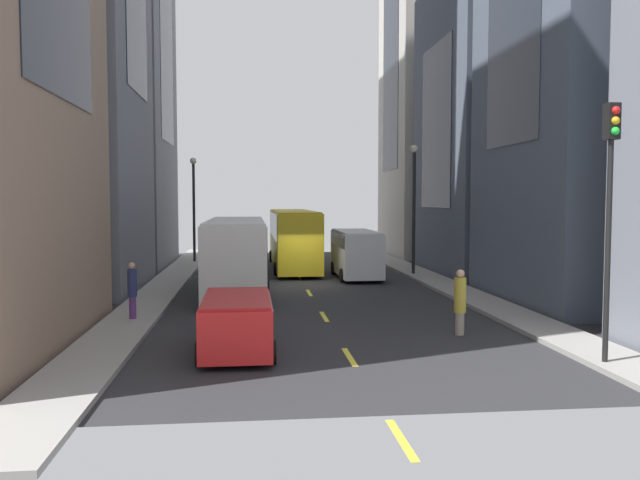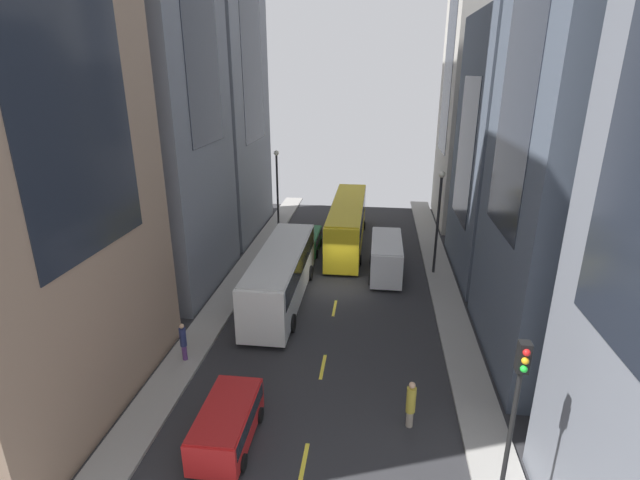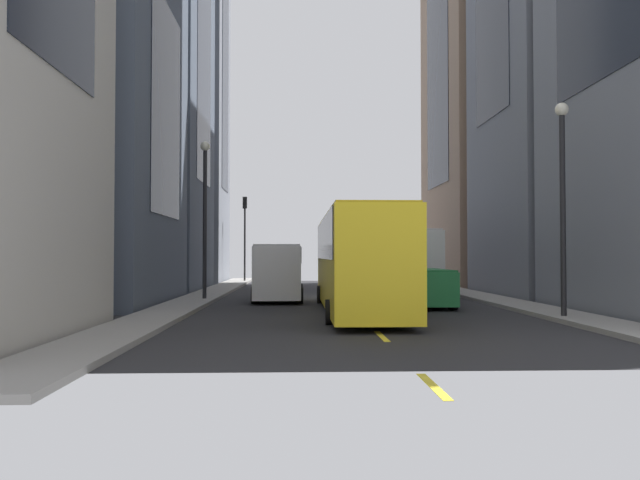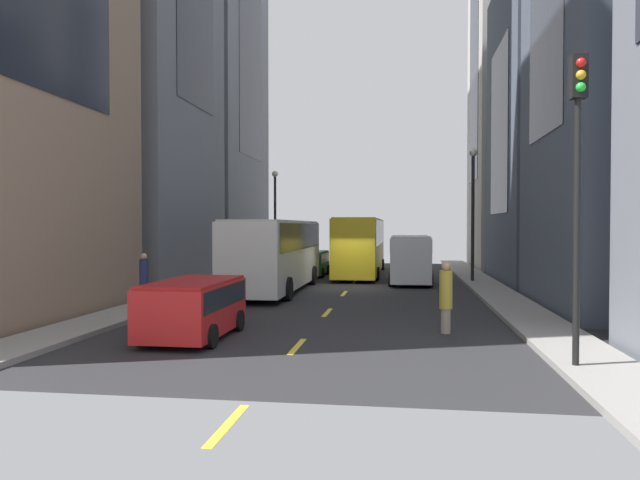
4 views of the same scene
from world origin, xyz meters
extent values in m
plane|color=#28282B|center=(0.00, 0.00, 0.00)|extent=(39.48, 39.48, 0.00)
cube|color=gray|center=(-6.82, 0.00, 0.07)|extent=(1.84, 44.00, 0.15)
cube|color=gray|center=(6.82, 0.00, 0.07)|extent=(1.84, 44.00, 0.15)
cube|color=yellow|center=(0.00, -21.00, 0.01)|extent=(0.16, 2.00, 0.01)
cube|color=yellow|center=(0.00, -15.00, 0.01)|extent=(0.16, 2.00, 0.01)
cube|color=yellow|center=(0.00, -9.00, 0.01)|extent=(0.16, 2.00, 0.01)
cube|color=yellow|center=(0.00, -3.00, 0.01)|extent=(0.16, 2.00, 0.01)
cube|color=yellow|center=(0.00, 3.00, 0.01)|extent=(0.16, 2.00, 0.01)
cube|color=yellow|center=(0.00, 9.00, 0.01)|extent=(0.16, 2.00, 0.01)
cube|color=yellow|center=(0.00, 15.00, 0.01)|extent=(0.16, 2.00, 0.01)
cube|color=yellow|center=(0.00, 21.00, 0.01)|extent=(0.16, 2.00, 0.01)
cube|color=#937760|center=(-12.17, -12.88, 15.85)|extent=(8.45, 11.89, 31.69)
cube|color=#1E232D|center=(-12.17, -12.88, 15.85)|extent=(8.53, 6.54, 17.43)
cube|color=slate|center=(12.10, -17.36, 16.07)|extent=(8.31, 7.17, 32.14)
cube|color=#1E232D|center=(12.10, -17.36, 16.07)|extent=(8.39, 3.94, 17.68)
cube|color=#4C5666|center=(11.18, -6.63, 14.45)|extent=(6.48, 9.45, 28.89)
cube|color=#1E232D|center=(11.18, -6.63, 14.45)|extent=(6.55, 5.20, 15.89)
cube|color=#4C5666|center=(11.87, 3.98, 8.47)|extent=(7.86, 10.28, 16.95)
cube|color=#1E232D|center=(11.87, 3.98, 8.47)|extent=(7.94, 5.65, 9.32)
cube|color=silver|center=(-3.31, -2.51, 1.77)|extent=(2.55, 11.02, 3.00)
cube|color=black|center=(-3.31, -2.51, 2.62)|extent=(2.60, 10.14, 1.20)
cube|color=beige|center=(-3.31, -2.51, 3.31)|extent=(2.45, 10.58, 0.08)
cylinder|color=black|center=(-4.48, 0.91, 0.50)|extent=(0.46, 1.00, 1.00)
cylinder|color=black|center=(-2.14, 0.91, 0.50)|extent=(0.46, 1.00, 1.00)
cylinder|color=black|center=(-4.48, -5.92, 0.50)|extent=(0.46, 1.00, 1.00)
cylinder|color=black|center=(-2.14, -5.92, 0.50)|extent=(0.46, 1.00, 1.00)
cube|color=yellow|center=(-0.02, 8.09, 1.86)|extent=(2.45, 13.28, 3.30)
cube|color=black|center=(-0.02, 8.09, 2.72)|extent=(2.50, 12.22, 1.48)
cube|color=gold|center=(-0.02, 8.09, 3.55)|extent=(2.35, 12.75, 0.08)
cylinder|color=black|center=(-1.14, 12.21, 0.38)|extent=(0.44, 0.76, 0.76)
cylinder|color=black|center=(1.11, 12.21, 0.38)|extent=(0.44, 0.76, 0.76)
cylinder|color=black|center=(-1.14, 3.97, 0.38)|extent=(0.44, 0.76, 0.76)
cylinder|color=black|center=(1.11, 3.97, 0.38)|extent=(0.44, 0.76, 0.76)
cube|color=white|center=(3.06, 2.38, 1.35)|extent=(2.05, 5.81, 2.30)
cube|color=black|center=(3.06, 2.38, 2.10)|extent=(2.09, 5.35, 0.69)
cube|color=silver|center=(3.06, 2.38, 2.54)|extent=(1.97, 5.58, 0.08)
cylinder|color=black|center=(2.12, 4.18, 0.36)|extent=(0.37, 0.72, 0.72)
cylinder|color=black|center=(4.01, 4.18, 0.36)|extent=(0.37, 0.72, 0.72)
cylinder|color=black|center=(2.12, 0.57, 0.36)|extent=(0.37, 0.72, 0.72)
cylinder|color=black|center=(4.01, 0.57, 0.36)|extent=(0.37, 0.72, 0.72)
cube|color=red|center=(-3.04, -14.27, 0.84)|extent=(1.87, 4.00, 1.34)
cube|color=black|center=(-3.04, -14.27, 1.18)|extent=(1.91, 3.68, 0.56)
cube|color=#A91A1A|center=(-3.04, -14.27, 1.55)|extent=(1.80, 3.84, 0.08)
cylinder|color=black|center=(-3.90, -13.03, 0.31)|extent=(0.34, 0.62, 0.62)
cylinder|color=black|center=(-2.18, -13.03, 0.31)|extent=(0.34, 0.62, 0.62)
cylinder|color=black|center=(-3.90, -15.51, 0.31)|extent=(0.34, 0.62, 0.62)
cylinder|color=black|center=(-2.18, -15.51, 0.31)|extent=(0.34, 0.62, 0.62)
cube|color=#1E7238|center=(-2.98, 6.21, 0.82)|extent=(1.73, 4.11, 1.29)
cube|color=black|center=(-2.98, 6.21, 1.14)|extent=(1.77, 3.78, 0.54)
cube|color=#1A612F|center=(-2.98, 6.21, 1.50)|extent=(1.66, 3.94, 0.08)
cylinder|color=black|center=(-3.78, 7.48, 0.31)|extent=(0.31, 0.62, 0.62)
cylinder|color=black|center=(-2.19, 7.48, 0.31)|extent=(0.31, 0.62, 0.62)
cylinder|color=black|center=(-3.78, 4.93, 0.31)|extent=(0.31, 0.62, 0.62)
cylinder|color=black|center=(-2.19, 4.93, 0.31)|extent=(0.31, 0.62, 0.62)
cylinder|color=#593372|center=(-6.73, -9.41, 0.54)|extent=(0.24, 0.24, 0.77)
cylinder|color=navy|center=(-6.73, -9.41, 1.40)|extent=(0.32, 0.32, 0.95)
sphere|color=tan|center=(-6.73, -9.41, 1.99)|extent=(0.23, 0.23, 0.23)
cylinder|color=gray|center=(3.90, -12.55, 0.36)|extent=(0.28, 0.28, 0.71)
cylinder|color=gold|center=(3.90, -12.55, 1.26)|extent=(0.38, 0.38, 1.11)
sphere|color=tan|center=(3.90, -12.55, 1.95)|extent=(0.26, 0.26, 0.26)
cylinder|color=black|center=(6.30, -16.75, 2.95)|extent=(0.14, 0.14, 5.61)
cube|color=black|center=(6.30, -16.75, 6.21)|extent=(0.32, 0.32, 0.90)
sphere|color=red|center=(6.30, -16.92, 6.46)|extent=(0.20, 0.20, 0.20)
sphere|color=orange|center=(6.30, -16.92, 6.21)|extent=(0.20, 0.20, 0.20)
sphere|color=green|center=(6.30, -16.92, 5.96)|extent=(0.20, 0.20, 0.20)
cylinder|color=black|center=(6.40, 2.89, 3.52)|extent=(0.18, 0.18, 6.75)
sphere|color=silver|center=(6.40, 2.89, 7.08)|extent=(0.44, 0.44, 0.44)
cylinder|color=black|center=(-6.40, 11.33, 3.41)|extent=(0.18, 0.18, 6.52)
sphere|color=silver|center=(-6.40, 11.33, 6.85)|extent=(0.44, 0.44, 0.44)
camera|label=1|loc=(-2.64, -31.87, 4.26)|focal=35.83mm
camera|label=2|loc=(2.22, -28.11, 13.42)|focal=26.42mm
camera|label=3|loc=(2.17, 30.73, 2.09)|focal=34.25mm
camera|label=4|loc=(2.69, -29.72, 3.08)|focal=32.95mm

